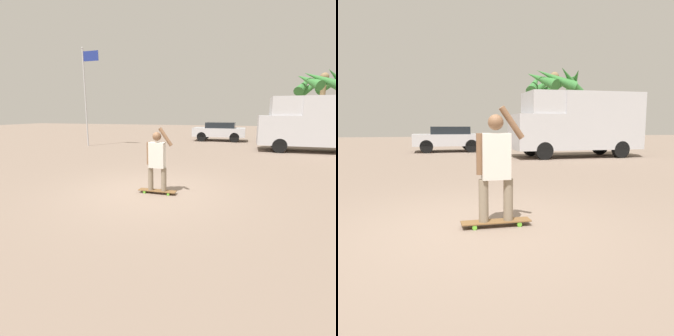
{
  "view_description": "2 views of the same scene",
  "coord_description": "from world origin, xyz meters",
  "views": [
    {
      "loc": [
        2.42,
        -6.36,
        2.08
      ],
      "look_at": [
        0.3,
        0.69,
        0.54
      ],
      "focal_mm": 28.0,
      "sensor_mm": 36.0,
      "label": 1
    },
    {
      "loc": [
        -0.68,
        -4.6,
        1.46
      ],
      "look_at": [
        0.55,
        0.62,
        0.76
      ],
      "focal_mm": 35.0,
      "sensor_mm": 36.0,
      "label": 2
    }
  ],
  "objects": [
    {
      "name": "camper_van",
      "position": [
        6.07,
        9.61,
        1.6
      ],
      "size": [
        5.93,
        2.16,
        2.96
      ],
      "color": "black",
      "rests_on": "ground_plane"
    },
    {
      "name": "ground_plane",
      "position": [
        0.0,
        0.0,
        0.0
      ],
      "size": [
        80.0,
        80.0,
        0.0
      ],
      "primitive_type": "plane",
      "color": "gray"
    },
    {
      "name": "person_skateboarder",
      "position": [
        0.23,
        -0.08,
        0.95
      ],
      "size": [
        0.7,
        0.22,
        1.65
      ],
      "color": "gray",
      "rests_on": "skateboard"
    },
    {
      "name": "skateboard",
      "position": [
        0.23,
        -0.08,
        0.07
      ],
      "size": [
        1.01,
        0.23,
        0.08
      ],
      "color": "brown",
      "rests_on": "ground_plane"
    },
    {
      "name": "palm_tree_near_van",
      "position": [
        7.81,
        17.04,
        4.31
      ],
      "size": [
        4.42,
        4.42,
        5.42
      ],
      "color": "#8E704C",
      "rests_on": "ground_plane"
    },
    {
      "name": "parked_car_silver",
      "position": [
        0.38,
        14.1,
        0.77
      ],
      "size": [
        3.86,
        1.93,
        1.4
      ],
      "color": "black",
      "rests_on": "ground_plane"
    }
  ]
}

